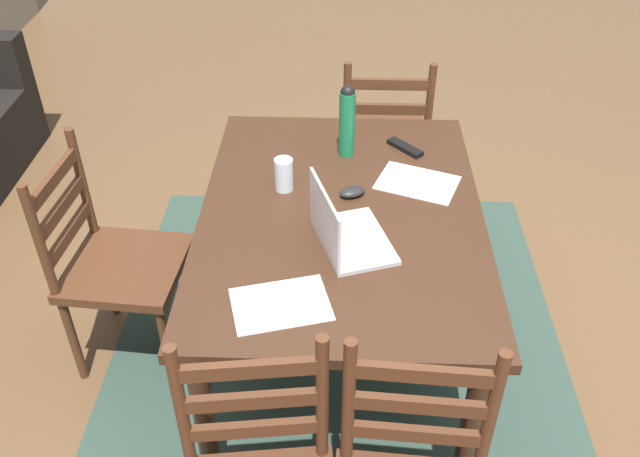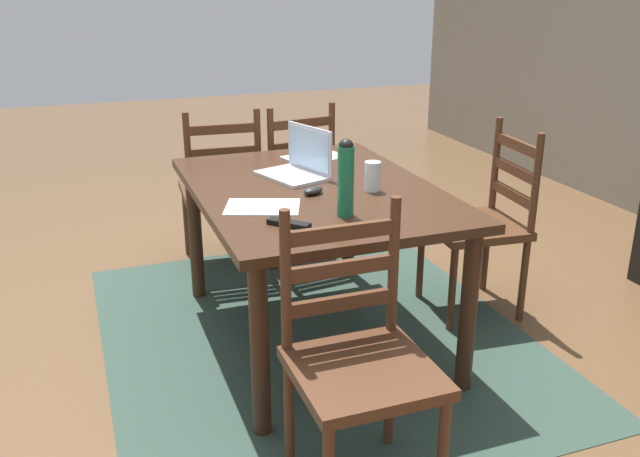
% 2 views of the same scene
% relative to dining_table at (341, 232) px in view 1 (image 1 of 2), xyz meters
% --- Properties ---
extents(ground_plane, '(14.00, 14.00, 0.00)m').
position_rel_dining_table_xyz_m(ground_plane, '(0.00, 0.00, -0.65)').
color(ground_plane, brown).
extents(area_rug, '(2.28, 1.93, 0.01)m').
position_rel_dining_table_xyz_m(area_rug, '(0.00, 0.00, -0.65)').
color(area_rug, '#2D4238').
rests_on(area_rug, ground).
extents(dining_table, '(1.42, 1.03, 0.74)m').
position_rel_dining_table_xyz_m(dining_table, '(0.00, 0.00, 0.00)').
color(dining_table, '#382114').
rests_on(dining_table, ground).
extents(chair_right_near, '(0.44, 0.44, 0.95)m').
position_rel_dining_table_xyz_m(chair_right_near, '(1.00, -0.21, -0.19)').
color(chair_right_near, '#4C2B19').
rests_on(chair_right_near, ground).
extents(chair_far_head, '(0.48, 0.48, 0.95)m').
position_rel_dining_table_xyz_m(chair_far_head, '(0.00, 0.89, -0.19)').
color(chair_far_head, '#4C2B19').
rests_on(chair_far_head, ground).
extents(laptop, '(0.37, 0.31, 0.23)m').
position_rel_dining_table_xyz_m(laptop, '(-0.19, -0.00, 0.15)').
color(laptop, silver).
rests_on(laptop, dining_table).
extents(water_bottle, '(0.06, 0.06, 0.30)m').
position_rel_dining_table_xyz_m(water_bottle, '(0.41, -0.01, 0.25)').
color(water_bottle, '#197247').
rests_on(water_bottle, dining_table).
extents(drinking_glass, '(0.07, 0.07, 0.13)m').
position_rel_dining_table_xyz_m(drinking_glass, '(0.14, 0.22, 0.16)').
color(drinking_glass, silver).
rests_on(drinking_glass, dining_table).
extents(computer_mouse, '(0.10, 0.12, 0.03)m').
position_rel_dining_table_xyz_m(computer_mouse, '(0.10, -0.04, 0.11)').
color(computer_mouse, black).
rests_on(computer_mouse, dining_table).
extents(tv_remote, '(0.16, 0.15, 0.02)m').
position_rel_dining_table_xyz_m(tv_remote, '(0.45, -0.26, 0.10)').
color(tv_remote, black).
rests_on(tv_remote, dining_table).
extents(paper_stack_left, '(0.30, 0.35, 0.00)m').
position_rel_dining_table_xyz_m(paper_stack_left, '(0.20, -0.29, 0.09)').
color(paper_stack_left, white).
rests_on(paper_stack_left, dining_table).
extents(paper_stack_right, '(0.28, 0.34, 0.00)m').
position_rel_dining_table_xyz_m(paper_stack_right, '(-0.49, 0.18, 0.09)').
color(paper_stack_right, white).
rests_on(paper_stack_right, dining_table).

